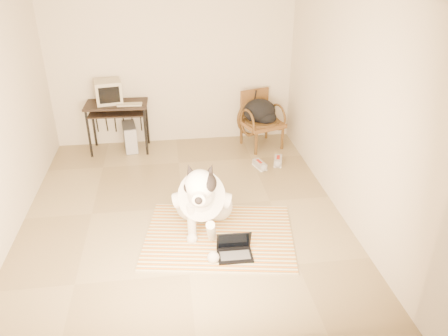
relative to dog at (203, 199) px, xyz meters
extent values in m
plane|color=#93815A|center=(-0.23, 0.51, -0.42)|extent=(4.50, 4.50, 0.00)
plane|color=beige|center=(-0.23, 2.76, 0.93)|extent=(4.50, 0.00, 4.50)
plane|color=beige|center=(-0.23, -1.74, 0.93)|extent=(4.50, 0.00, 4.50)
plane|color=beige|center=(1.77, 0.51, 0.93)|extent=(0.00, 4.50, 4.50)
cube|color=orange|center=(0.08, -0.71, -0.41)|extent=(1.74, 0.55, 0.02)
cube|color=#376934|center=(0.12, -0.45, -0.41)|extent=(1.74, 0.55, 0.02)
cube|color=#7E498A|center=(0.17, -0.19, -0.41)|extent=(1.74, 0.55, 0.02)
cube|color=gold|center=(0.21, 0.07, -0.41)|extent=(1.74, 0.55, 0.02)
cube|color=beige|center=(0.25, 0.33, -0.41)|extent=(1.74, 0.55, 0.02)
sphere|color=silver|center=(-0.14, 0.24, -0.24)|extent=(0.36, 0.36, 0.36)
sphere|color=silver|center=(0.20, 0.19, -0.24)|extent=(0.36, 0.36, 0.36)
ellipsoid|color=silver|center=(0.03, 0.20, -0.21)|extent=(0.45, 0.40, 0.36)
ellipsoid|color=silver|center=(0.00, -0.01, 0.03)|extent=(0.57, 0.88, 0.78)
cylinder|color=silver|center=(0.00, 0.00, 0.03)|extent=(0.64, 0.77, 0.71)
sphere|color=silver|center=(-0.04, -0.24, 0.21)|extent=(0.30, 0.30, 0.30)
sphere|color=silver|center=(-0.06, -0.35, 0.40)|extent=(0.33, 0.33, 0.33)
ellipsoid|color=black|center=(-0.01, -0.36, 0.42)|extent=(0.26, 0.29, 0.24)
cylinder|color=silver|center=(-0.08, -0.50, 0.34)|extent=(0.16, 0.19, 0.14)
sphere|color=black|center=(-0.09, -0.59, 0.34)|extent=(0.08, 0.08, 0.08)
cone|color=black|center=(-0.15, -0.27, 0.53)|extent=(0.17, 0.18, 0.21)
cone|color=black|center=(0.06, -0.30, 0.53)|extent=(0.16, 0.18, 0.21)
torus|color=silver|center=(-0.04, -0.26, 0.27)|extent=(0.31, 0.19, 0.26)
cylinder|color=silver|center=(-0.16, -0.24, -0.15)|extent=(0.12, 0.16, 0.50)
cylinder|color=silver|center=(0.05, -0.41, -0.18)|extent=(0.17, 0.46, 0.51)
sphere|color=silver|center=(-0.16, -0.26, -0.36)|extent=(0.13, 0.13, 0.13)
sphere|color=silver|center=(0.04, -0.65, -0.36)|extent=(0.13, 0.13, 0.13)
cone|color=black|center=(0.06, 0.52, -0.36)|extent=(0.17, 0.51, 0.13)
cube|color=black|center=(0.29, -0.60, -0.39)|extent=(0.39, 0.28, 0.02)
cube|color=#4C4C4F|center=(0.29, -0.61, -0.38)|extent=(0.33, 0.16, 0.00)
cube|color=black|center=(0.29, -0.51, -0.26)|extent=(0.39, 0.10, 0.25)
cube|color=black|center=(0.29, -0.52, -0.25)|extent=(0.34, 0.08, 0.22)
cube|color=black|center=(-1.16, 2.46, 0.38)|extent=(1.00, 0.58, 0.03)
cube|color=black|center=(-1.16, 2.41, 0.25)|extent=(0.88, 0.46, 0.02)
cylinder|color=black|center=(-1.61, 2.25, -0.03)|extent=(0.04, 0.04, 0.78)
cylinder|color=black|center=(-1.60, 2.70, -0.03)|extent=(0.04, 0.04, 0.78)
cylinder|color=black|center=(-0.72, 2.22, -0.03)|extent=(0.04, 0.04, 0.78)
cylinder|color=black|center=(-0.71, 2.67, -0.03)|extent=(0.04, 0.04, 0.78)
cube|color=tan|center=(-1.27, 2.52, 0.58)|extent=(0.46, 0.45, 0.36)
cube|color=black|center=(-1.23, 2.34, 0.58)|extent=(0.31, 0.07, 0.25)
cube|color=tan|center=(-0.94, 2.34, 0.41)|extent=(0.39, 0.16, 0.03)
cube|color=#4C4C4F|center=(-1.00, 2.46, -0.20)|extent=(0.26, 0.49, 0.44)
cube|color=#A5A5A9|center=(-0.97, 2.23, -0.20)|extent=(0.19, 0.04, 0.42)
cube|color=brown|center=(1.20, 2.29, -0.01)|extent=(0.77, 0.75, 0.06)
cylinder|color=#3B2510|center=(1.20, 2.29, 0.03)|extent=(0.57, 0.57, 0.04)
cube|color=brown|center=(1.12, 2.55, 0.28)|extent=(0.51, 0.21, 0.46)
cylinder|color=#3B2510|center=(1.04, 1.97, -0.23)|extent=(0.05, 0.05, 0.38)
cylinder|color=#3B2510|center=(0.88, 2.45, -0.23)|extent=(0.05, 0.05, 0.38)
cylinder|color=#3B2510|center=(1.52, 2.13, -0.23)|extent=(0.05, 0.05, 0.38)
cylinder|color=#3B2510|center=(1.36, 2.61, -0.23)|extent=(0.05, 0.05, 0.38)
ellipsoid|color=black|center=(1.16, 2.32, 0.21)|extent=(0.54, 0.44, 0.40)
ellipsoid|color=black|center=(1.26, 2.22, 0.12)|extent=(0.33, 0.27, 0.23)
cube|color=white|center=(1.01, 1.50, -0.41)|extent=(0.20, 0.31, 0.03)
cube|color=gray|center=(1.01, 1.50, -0.37)|extent=(0.19, 0.30, 0.09)
cube|color=#A62116|center=(1.01, 1.50, -0.33)|extent=(0.09, 0.15, 0.02)
cube|color=white|center=(1.33, 1.59, -0.41)|extent=(0.20, 0.32, 0.03)
cube|color=gray|center=(1.33, 1.59, -0.37)|extent=(0.19, 0.31, 0.09)
cube|color=#A62116|center=(1.33, 1.59, -0.33)|extent=(0.09, 0.16, 0.02)
camera|label=1|loc=(-0.35, -4.38, 2.68)|focal=35.00mm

